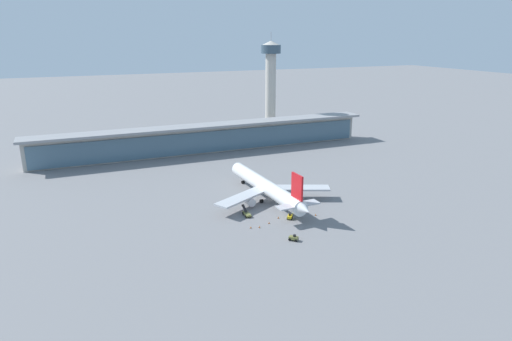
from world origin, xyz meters
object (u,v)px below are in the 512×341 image
Objects in this scene: service_truck_near_nose_yellow at (290,216)px; safety_cone_bravo at (251,227)px; service_truck_under_wing_olive at (294,238)px; airliner_on_stand at (267,187)px; safety_cone_echo at (260,227)px; control_tower at (271,80)px; service_truck_mid_apron_olive at (247,213)px; safety_cone_delta at (316,215)px; safety_cone_alpha at (278,217)px; safety_cone_charlie at (269,223)px.

service_truck_near_nose_yellow is 4.73× the size of safety_cone_bravo.
service_truck_near_nose_yellow is 1.02× the size of service_truck_under_wing_olive.
service_truck_near_nose_yellow is at bearing -90.80° from airliner_on_stand.
airliner_on_stand is at bearing 60.32° from safety_cone_echo.
control_tower is (57.90, 142.06, 33.25)m from service_truck_under_wing_olive.
airliner_on_stand is 9.08× the size of service_truck_mid_apron_olive.
safety_cone_alpha is at bearing 167.87° from safety_cone_delta.
service_truck_near_nose_yellow reaches higher than safety_cone_alpha.
safety_cone_echo is at bearing -167.75° from service_truck_near_nose_yellow.
service_truck_under_wing_olive is 0.47× the size of service_truck_mid_apron_olive.
safety_cone_charlie is at bearing -149.54° from safety_cone_alpha.
control_tower is at bearing 66.32° from safety_cone_alpha.
control_tower is 89.07× the size of safety_cone_delta.
service_truck_mid_apron_olive is 9.79× the size of safety_cone_echo.
control_tower reaches higher than service_truck_near_nose_yellow.
safety_cone_echo is (2.76, -0.86, 0.00)m from safety_cone_bravo.
airliner_on_stand is 27.30m from safety_cone_bravo.
airliner_on_stand is at bearing 89.20° from service_truck_near_nose_yellow.
safety_cone_echo is (-22.37, -1.90, 0.00)m from safety_cone_delta.
safety_cone_charlie is (-8.30, -0.85, -0.56)m from service_truck_near_nose_yellow.
safety_cone_delta is (18.03, 0.00, 0.00)m from safety_cone_charlie.
safety_cone_bravo is (-2.74, -10.50, -0.49)m from service_truck_mid_apron_olive.
safety_cone_charlie is (7.10, 1.03, 0.00)m from safety_cone_bravo.
control_tower is 89.07× the size of safety_cone_alpha.
airliner_on_stand reaches higher than safety_cone_charlie.
safety_cone_charlie is (-4.83, -2.84, 0.00)m from safety_cone_alpha.
control_tower reaches higher than safety_cone_bravo.
safety_cone_bravo is 7.17m from safety_cone_charlie.
control_tower reaches higher than safety_cone_delta.
safety_cone_bravo and safety_cone_charlie have the same top height.
service_truck_near_nose_yellow is 17.15m from service_truck_under_wing_olive.
safety_cone_charlie is at bearing -65.32° from service_truck_mid_apron_olive.
airliner_on_stand is at bearing 78.17° from safety_cone_alpha.
airliner_on_stand is 17.73m from service_truck_mid_apron_olive.
safety_cone_delta is (13.20, -2.84, 0.00)m from safety_cone_alpha.
control_tower is (51.06, 126.33, 33.25)m from service_truck_near_nose_yellow.
service_truck_under_wing_olive reaches higher than safety_cone_charlie.
service_truck_under_wing_olive is 16.29m from safety_cone_bravo.
control_tower reaches higher than airliner_on_stand.
safety_cone_echo is at bearing -156.37° from safety_cone_charlie.
control_tower is at bearing 63.73° from safety_cone_echo.
service_truck_near_nose_yellow reaches higher than safety_cone_charlie.
service_truck_under_wing_olive is 4.63× the size of safety_cone_alpha.
safety_cone_charlie is at bearing 8.29° from safety_cone_bravo.
control_tower reaches higher than safety_cone_charlie.
safety_cone_delta is (-41.33, -127.18, -33.81)m from control_tower.
safety_cone_alpha is at bearing 150.18° from service_truck_near_nose_yellow.
safety_cone_delta is at bearing -65.53° from airliner_on_stand.
service_truck_under_wing_olive is 4.63× the size of safety_cone_echo.
control_tower is 147.86m from safety_cone_echo.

